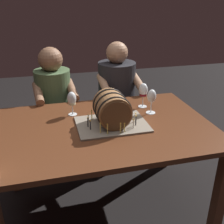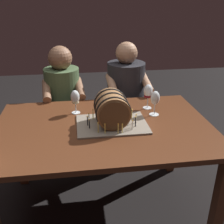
{
  "view_description": "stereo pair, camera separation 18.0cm",
  "coord_description": "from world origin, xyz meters",
  "views": [
    {
      "loc": [
        -0.35,
        -1.6,
        1.59
      ],
      "look_at": [
        0.06,
        -0.0,
        0.85
      ],
      "focal_mm": 42.83,
      "sensor_mm": 36.0,
      "label": 1
    },
    {
      "loc": [
        -0.17,
        -1.64,
        1.59
      ],
      "look_at": [
        0.06,
        -0.0,
        0.85
      ],
      "focal_mm": 42.83,
      "sensor_mm": 36.0,
      "label": 2
    }
  ],
  "objects": [
    {
      "name": "ground_plane",
      "position": [
        0.0,
        0.0,
        0.0
      ],
      "size": [
        8.0,
        8.0,
        0.0
      ],
      "primitive_type": "plane",
      "color": "black"
    },
    {
      "name": "person_seated_right",
      "position": [
        0.3,
        0.76,
        0.56
      ],
      "size": [
        0.39,
        0.47,
        1.19
      ],
      "color": "black",
      "rests_on": "ground"
    },
    {
      "name": "wine_glass_empty",
      "position": [
        0.4,
        0.12,
        0.88
      ],
      "size": [
        0.07,
        0.07,
        0.19
      ],
      "color": "white",
      "rests_on": "dining_table"
    },
    {
      "name": "wine_glass_red",
      "position": [
        0.38,
        0.25,
        0.89
      ],
      "size": [
        0.07,
        0.07,
        0.2
      ],
      "color": "white",
      "rests_on": "dining_table"
    },
    {
      "name": "barrel_cake",
      "position": [
        0.06,
        -0.0,
        0.86
      ],
      "size": [
        0.48,
        0.35,
        0.24
      ],
      "color": "gray",
      "rests_on": "dining_table"
    },
    {
      "name": "dining_table",
      "position": [
        0.0,
        0.0,
        0.65
      ],
      "size": [
        1.5,
        0.99,
        0.75
      ],
      "color": "#562D19",
      "rests_on": "ground"
    },
    {
      "name": "person_seated_left",
      "position": [
        -0.3,
        0.76,
        0.53
      ],
      "size": [
        0.39,
        0.48,
        1.17
      ],
      "color": "#2A3A24",
      "rests_on": "ground"
    },
    {
      "name": "wine_glass_white",
      "position": [
        -0.18,
        0.24,
        0.87
      ],
      "size": [
        0.07,
        0.07,
        0.18
      ],
      "color": "white",
      "rests_on": "dining_table"
    }
  ]
}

